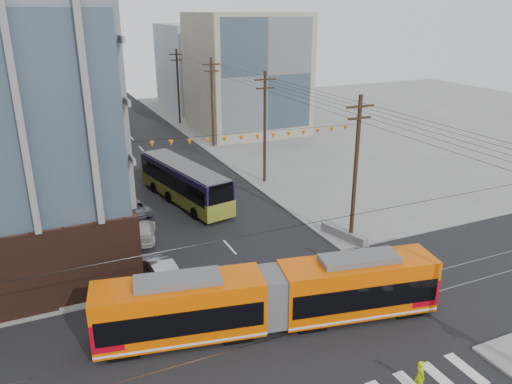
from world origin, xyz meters
TOP-DOWN VIEW (x-y plane):
  - ground at (0.00, 0.00)m, footprint 160.00×160.00m
  - bg_bldg_ne_near at (16.00, 48.00)m, footprint 14.00×14.00m
  - bg_bldg_nw_far at (-14.00, 72.00)m, footprint 16.00×18.00m
  - bg_bldg_ne_far at (18.00, 68.00)m, footprint 16.00×16.00m
  - utility_pole_far at (8.50, 56.00)m, footprint 0.30×0.30m
  - streetcar at (-1.47, 4.04)m, footprint 18.78×6.09m
  - city_bus at (-0.24, 24.36)m, footprint 5.13×12.82m
  - parked_car_silver at (-5.76, 11.77)m, footprint 2.03×4.44m
  - parked_car_white at (-5.45, 18.00)m, footprint 2.82×4.79m
  - parked_car_grey at (-5.25, 23.40)m, footprint 3.03×5.04m
  - pedestrian at (2.54, -3.10)m, footprint 0.47×0.63m
  - jersey_barrier at (8.30, 11.61)m, footprint 1.97×4.22m

SIDE VIEW (x-z plane):
  - ground at x=0.00m, z-range 0.00..0.00m
  - jersey_barrier at x=8.30m, z-range 0.00..0.82m
  - parked_car_white at x=-5.45m, z-range 0.00..1.30m
  - parked_car_grey at x=-5.25m, z-range 0.00..1.31m
  - parked_car_silver at x=-5.76m, z-range 0.00..1.41m
  - pedestrian at x=2.54m, z-range 0.00..1.55m
  - city_bus at x=-0.24m, z-range 0.00..3.55m
  - streetcar at x=-1.47m, z-range 0.00..3.59m
  - utility_pole_far at x=8.50m, z-range 0.00..11.00m
  - bg_bldg_ne_far at x=18.00m, z-range 0.00..14.00m
  - bg_bldg_ne_near at x=16.00m, z-range 0.00..16.00m
  - bg_bldg_nw_far at x=-14.00m, z-range 0.00..20.00m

